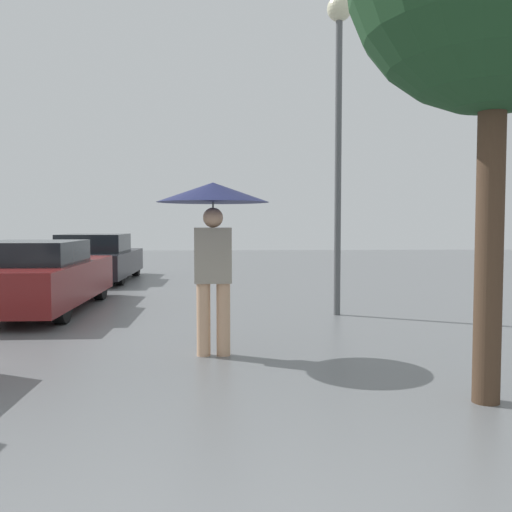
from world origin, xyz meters
TOP-DOWN VIEW (x-y plane):
  - pedestrian at (-0.10, 4.40)m, footprint 1.28×1.28m
  - parked_car_middle at (-3.24, 7.96)m, footprint 1.81×4.36m
  - parked_car_farthest at (-3.35, 13.24)m, footprint 1.88×4.17m
  - street_lamp at (1.90, 7.21)m, footprint 0.40×0.40m

SIDE VIEW (x-z plane):
  - parked_car_farthest at x=-3.35m, z-range -0.04..1.19m
  - parked_car_middle at x=-3.24m, z-range -0.02..1.20m
  - pedestrian at x=-0.10m, z-range 0.65..2.63m
  - street_lamp at x=1.90m, z-range 1.18..6.35m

